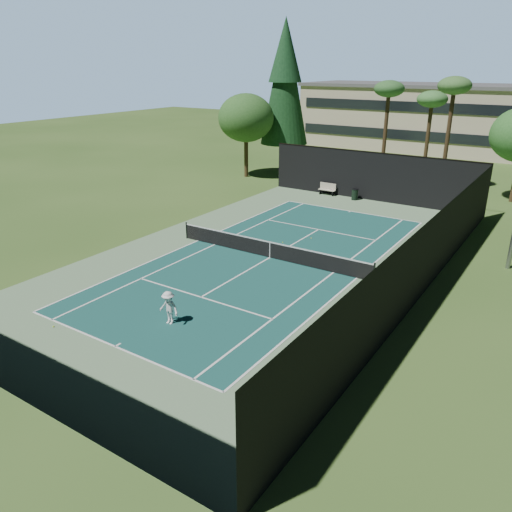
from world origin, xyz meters
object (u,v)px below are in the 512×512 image
at_px(tennis_ball_c, 311,238).
at_px(park_bench, 327,189).
at_px(tennis_ball_d, 225,233).
at_px(tennis_ball_b, 283,242).
at_px(trash_bin, 355,194).
at_px(tennis_ball_a, 54,327).
at_px(tennis_net, 270,249).
at_px(player, 169,308).

xyz_separation_m(tennis_ball_c, park_bench, (-4.26, 11.23, 0.51)).
bearing_deg(tennis_ball_d, tennis_ball_b, 7.39).
distance_m(park_bench, trash_bin, 2.71).
relative_size(tennis_ball_d, trash_bin, 0.07).
distance_m(tennis_ball_a, trash_bin, 27.69).
bearing_deg(park_bench, tennis_ball_c, -69.22).
xyz_separation_m(park_bench, trash_bin, (2.69, -0.33, -0.07)).
bearing_deg(tennis_ball_c, tennis_ball_d, -156.85).
bearing_deg(tennis_net, tennis_ball_b, 104.48).
bearing_deg(tennis_ball_d, tennis_ball_a, -84.25).
relative_size(player, tennis_ball_c, 23.20).
relative_size(tennis_ball_b, trash_bin, 0.08).
xyz_separation_m(tennis_ball_a, park_bench, (-0.34, 27.91, 0.51)).
distance_m(tennis_ball_b, tennis_ball_d, 4.27).
relative_size(player, park_bench, 1.03).
distance_m(tennis_ball_c, park_bench, 12.02).
bearing_deg(tennis_ball_a, tennis_net, 74.13).
bearing_deg(player, park_bench, 98.72).
xyz_separation_m(tennis_net, tennis_ball_a, (-3.48, -12.25, -0.52)).
relative_size(player, trash_bin, 1.63).
bearing_deg(tennis_ball_a, player, 37.40).
height_order(player, tennis_ball_a, player).
bearing_deg(tennis_ball_c, tennis_net, -95.62).
bearing_deg(trash_bin, player, -86.17).
bearing_deg(trash_bin, tennis_ball_c, -81.80).
distance_m(tennis_ball_c, trash_bin, 11.02).
distance_m(player, tennis_ball_c, 13.65).
bearing_deg(tennis_net, tennis_ball_c, 84.38).
bearing_deg(tennis_net, player, -86.83).
bearing_deg(park_bench, tennis_ball_d, -94.67).
height_order(tennis_ball_b, trash_bin, trash_bin).
distance_m(player, tennis_ball_d, 12.60).
distance_m(tennis_ball_b, trash_bin, 12.66).
distance_m(tennis_ball_c, tennis_ball_d, 5.84).
bearing_deg(trash_bin, park_bench, 173.09).
relative_size(tennis_net, player, 8.36).
bearing_deg(player, tennis_ball_d, 114.45).
height_order(tennis_ball_c, trash_bin, trash_bin).
distance_m(tennis_net, park_bench, 16.13).
distance_m(tennis_ball_b, tennis_ball_c, 2.08).
bearing_deg(tennis_ball_a, park_bench, 90.71).
xyz_separation_m(tennis_ball_b, tennis_ball_c, (1.13, 1.74, -0.00)).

